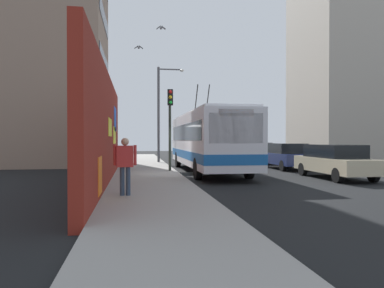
{
  "coord_description": "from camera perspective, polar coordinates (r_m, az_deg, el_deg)",
  "views": [
    {
      "loc": [
        -18.35,
        2.25,
        1.83
      ],
      "look_at": [
        1.62,
        -0.86,
        1.58
      ],
      "focal_mm": 34.97,
      "sensor_mm": 36.0,
      "label": 1
    }
  ],
  "objects": [
    {
      "name": "building_far_right",
      "position": [
        38.49,
        22.17,
        14.12
      ],
      "size": [
        8.57,
        7.72,
        21.57
      ],
      "color": "#B2A899",
      "rests_on": "ground_plane"
    },
    {
      "name": "city_bus",
      "position": [
        20.84,
        2.36,
        0.7
      ],
      "size": [
        11.93,
        2.68,
        5.06
      ],
      "color": "silver",
      "rests_on": "ground_plane"
    },
    {
      "name": "graffiti_wall",
      "position": [
        15.06,
        -13.04,
        2.01
      ],
      "size": [
        15.31,
        0.32,
        4.35
      ],
      "color": "maroon",
      "rests_on": "ground_plane"
    },
    {
      "name": "parked_car_dark_gray",
      "position": [
        35.12,
        6.42,
        -0.9
      ],
      "size": [
        4.5,
        1.94,
        1.58
      ],
      "color": "#38383D",
      "rests_on": "ground_plane"
    },
    {
      "name": "traffic_light",
      "position": [
        19.91,
        -3.36,
        4.28
      ],
      "size": [
        0.49,
        0.28,
        4.35
      ],
      "color": "#2D382D",
      "rests_on": "sidewalk_slab"
    },
    {
      "name": "parked_car_red",
      "position": [
        29.11,
        9.69,
        -1.24
      ],
      "size": [
        4.78,
        1.91,
        1.58
      ],
      "color": "#B21E19",
      "rests_on": "ground_plane"
    },
    {
      "name": "street_lamp",
      "position": [
        27.75,
        -4.68,
        5.55
      ],
      "size": [
        0.44,
        1.96,
        7.0
      ],
      "color": "#4C4C51",
      "rests_on": "sidewalk_slab"
    },
    {
      "name": "flying_pigeons",
      "position": [
        18.29,
        -0.9,
        20.15
      ],
      "size": [
        10.66,
        4.85,
        2.38
      ],
      "color": "slate"
    },
    {
      "name": "parked_car_navy",
      "position": [
        23.62,
        14.22,
        -1.72
      ],
      "size": [
        4.35,
        1.89,
        1.58
      ],
      "color": "navy",
      "rests_on": "ground_plane"
    },
    {
      "name": "sidewalk_slab",
      "position": [
        18.44,
        -6.81,
        -4.75
      ],
      "size": [
        48.0,
        3.2,
        0.15
      ],
      "primitive_type": "cube",
      "color": "gray",
      "rests_on": "ground_plane"
    },
    {
      "name": "building_far_left",
      "position": [
        30.28,
        -22.62,
        14.95
      ],
      "size": [
        9.3,
        9.57,
        18.6
      ],
      "color": "gray",
      "rests_on": "ground_plane"
    },
    {
      "name": "curbside_puddle",
      "position": [
        19.69,
        -0.49,
        -4.61
      ],
      "size": [
        2.17,
        2.17,
        0.0
      ],
      "primitive_type": "cylinder",
      "color": "black",
      "rests_on": "ground_plane"
    },
    {
      "name": "ground_plane",
      "position": [
        18.58,
        -1.85,
        -4.93
      ],
      "size": [
        80.0,
        80.0,
        0.0
      ],
      "primitive_type": "plane",
      "color": "black"
    },
    {
      "name": "parked_car_champagne",
      "position": [
        18.63,
        20.95,
        -2.38
      ],
      "size": [
        4.93,
        1.87,
        1.58
      ],
      "color": "#C6B793",
      "rests_on": "ground_plane"
    },
    {
      "name": "pedestrian_near_wall",
      "position": [
        11.37,
        -10.17,
        -2.63
      ],
      "size": [
        0.23,
        0.69,
        1.72
      ],
      "color": "#2D3F59",
      "rests_on": "sidewalk_slab"
    }
  ]
}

